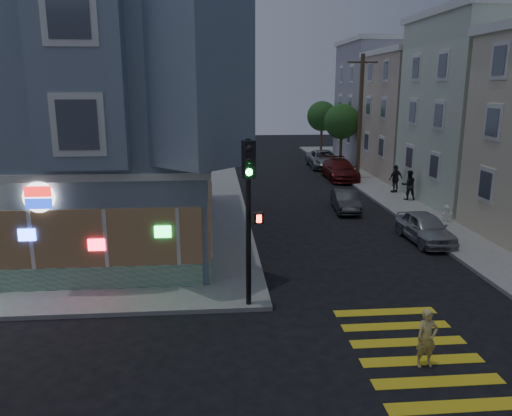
{
  "coord_description": "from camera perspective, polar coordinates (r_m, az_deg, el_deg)",
  "views": [
    {
      "loc": [
        1.27,
        -12.35,
        6.88
      ],
      "look_at": [
        2.76,
        5.4,
        2.52
      ],
      "focal_mm": 35.0,
      "sensor_mm": 36.0,
      "label": 1
    }
  ],
  "objects": [
    {
      "name": "row_house_c",
      "position": [
        41.62,
        21.5,
        9.74
      ],
      "size": [
        12.0,
        8.6,
        9.0
      ],
      "primitive_type": "cube",
      "color": "#BDA592",
      "rests_on": "sidewalk_ne"
    },
    {
      "name": "sidewalk_nw",
      "position": [
        38.91,
        -27.05,
        2.16
      ],
      "size": [
        33.0,
        42.0,
        0.15
      ],
      "primitive_type": "cube",
      "color": "gray",
      "rests_on": "ground"
    },
    {
      "name": "parked_car_a",
      "position": [
        23.78,
        18.76,
        -2.13
      ],
      "size": [
        1.72,
        3.99,
        1.34
      ],
      "primitive_type": "imported",
      "rotation": [
        0.0,
        0.0,
        0.03
      ],
      "color": "#A0A2A7",
      "rests_on": "ground"
    },
    {
      "name": "row_house_d",
      "position": [
        49.83,
        17.0,
        11.46
      ],
      "size": [
        12.0,
        8.6,
        10.5
      ],
      "primitive_type": "cube",
      "color": "gray",
      "rests_on": "sidewalk_ne"
    },
    {
      "name": "parked_car_d",
      "position": [
        43.71,
        7.73,
        5.55
      ],
      "size": [
        2.58,
        5.39,
        1.48
      ],
      "primitive_type": "imported",
      "rotation": [
        0.0,
        0.0,
        -0.02
      ],
      "color": "#91949A",
      "rests_on": "ground"
    },
    {
      "name": "pedestrian_b",
      "position": [
        33.66,
        15.67,
        3.24
      ],
      "size": [
        1.13,
        0.8,
        1.78
      ],
      "primitive_type": "imported",
      "rotation": [
        0.0,
        0.0,
        3.53
      ],
      "color": "#232028",
      "rests_on": "sidewalk_ne"
    },
    {
      "name": "street_tree_near",
      "position": [
        43.83,
        9.78,
        9.7
      ],
      "size": [
        3.0,
        3.0,
        5.3
      ],
      "color": "#4C3826",
      "rests_on": "sidewalk_ne"
    },
    {
      "name": "street_tree_far",
      "position": [
        51.6,
        7.55,
        10.36
      ],
      "size": [
        3.0,
        3.0,
        5.3
      ],
      "color": "#4C3826",
      "rests_on": "sidewalk_ne"
    },
    {
      "name": "corner_building",
      "position": [
        24.46,
        -22.47,
        10.24
      ],
      "size": [
        14.6,
        14.6,
        11.4
      ],
      "color": "gray",
      "rests_on": "sidewalk_nw"
    },
    {
      "name": "parked_car_b",
      "position": [
        28.57,
        10.18,
        0.8
      ],
      "size": [
        1.53,
        3.66,
        1.17
      ],
      "primitive_type": "imported",
      "rotation": [
        0.0,
        0.0,
        -0.08
      ],
      "color": "#323336",
      "rests_on": "ground"
    },
    {
      "name": "parked_car_c",
      "position": [
        38.26,
        9.55,
        4.35
      ],
      "size": [
        2.17,
        5.25,
        1.52
      ],
      "primitive_type": "imported",
      "rotation": [
        0.0,
        0.0,
        -0.01
      ],
      "color": "maroon",
      "rests_on": "ground"
    },
    {
      "name": "ground",
      "position": [
        14.19,
        -9.68,
        -15.47
      ],
      "size": [
        120.0,
        120.0,
        0.0
      ],
      "primitive_type": "plane",
      "color": "black",
      "rests_on": "ground"
    },
    {
      "name": "utility_pole",
      "position": [
        37.96,
        11.81,
        10.32
      ],
      "size": [
        2.2,
        0.3,
        9.0
      ],
      "color": "#4C3826",
      "rests_on": "sidewalk_ne"
    },
    {
      "name": "running_child",
      "position": [
        13.56,
        18.94,
        -13.88
      ],
      "size": [
        0.59,
        0.42,
        1.52
      ],
      "primitive_type": "imported",
      "rotation": [
        0.0,
        0.0,
        0.1
      ],
      "color": "#D9C26F",
      "rests_on": "ground"
    },
    {
      "name": "traffic_signal",
      "position": [
        14.9,
        -0.78,
        1.36
      ],
      "size": [
        0.66,
        0.59,
        5.23
      ],
      "rotation": [
        0.0,
        0.0,
        0.34
      ],
      "color": "black",
      "rests_on": "sidewalk_nw"
    },
    {
      "name": "pedestrian_a",
      "position": [
        31.65,
        17.06,
        2.52
      ],
      "size": [
        0.93,
        0.76,
        1.8
      ],
      "primitive_type": "imported",
      "rotation": [
        0.0,
        0.0,
        3.05
      ],
      "color": "black",
      "rests_on": "sidewalk_ne"
    },
    {
      "name": "fire_hydrant",
      "position": [
        27.19,
        20.91,
        -0.52
      ],
      "size": [
        0.5,
        0.29,
        0.87
      ],
      "color": "silver",
      "rests_on": "sidewalk_ne"
    },
    {
      "name": "sidewalk_ne",
      "position": [
        42.05,
        26.43,
        2.99
      ],
      "size": [
        24.0,
        42.0,
        0.15
      ],
      "primitive_type": "cube",
      "color": "gray",
      "rests_on": "ground"
    }
  ]
}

